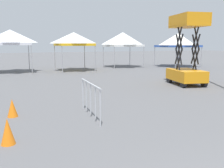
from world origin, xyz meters
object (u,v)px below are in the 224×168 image
at_px(canopy_tent_right_of_center, 178,40).
at_px(canopy_tent_far_left, 123,39).
at_px(traffic_cone_lot_center, 12,108).
at_px(canopy_tent_behind_left, 74,39).
at_px(traffic_cone_near_barrier, 8,131).
at_px(crowd_barrier_by_lift, 90,93).
at_px(canopy_tent_left_of_center, 10,37).
at_px(scissor_lift, 187,64).

bearing_deg(canopy_tent_right_of_center, canopy_tent_far_left, 160.58).
bearing_deg(traffic_cone_lot_center, canopy_tent_far_left, 50.84).
height_order(canopy_tent_behind_left, canopy_tent_right_of_center, canopy_tent_right_of_center).
bearing_deg(traffic_cone_near_barrier, traffic_cone_lot_center, 83.89).
distance_m(traffic_cone_lot_center, traffic_cone_near_barrier, 2.27).
bearing_deg(crowd_barrier_by_lift, canopy_tent_left_of_center, 95.35).
bearing_deg(traffic_cone_near_barrier, crowd_barrier_by_lift, 26.42).
xyz_separation_m(canopy_tent_behind_left, scissor_lift, (3.40, -9.91, -1.51)).
relative_size(scissor_lift, traffic_cone_lot_center, 6.77).
xyz_separation_m(scissor_lift, traffic_cone_near_barrier, (-9.43, -4.74, -0.87)).
height_order(scissor_lift, traffic_cone_lot_center, scissor_lift).
bearing_deg(scissor_lift, canopy_tent_far_left, 80.16).
xyz_separation_m(canopy_tent_left_of_center, traffic_cone_lot_center, (-0.86, -13.23, -2.49)).
xyz_separation_m(canopy_tent_right_of_center, scissor_lift, (-7.22, -9.31, -1.48)).
bearing_deg(canopy_tent_right_of_center, scissor_lift, -127.80).
xyz_separation_m(canopy_tent_behind_left, traffic_cone_lot_center, (-5.78, -12.40, -2.39)).
bearing_deg(canopy_tent_behind_left, canopy_tent_left_of_center, 170.40).
bearing_deg(crowd_barrier_by_lift, traffic_cone_near_barrier, -153.58).
bearing_deg(traffic_cone_near_barrier, canopy_tent_left_of_center, 85.93).
bearing_deg(canopy_tent_far_left, scissor_lift, -99.84).
bearing_deg(crowd_barrier_by_lift, canopy_tent_right_of_center, 42.10).
height_order(canopy_tent_behind_left, traffic_cone_lot_center, canopy_tent_behind_left).
bearing_deg(canopy_tent_right_of_center, traffic_cone_near_barrier, -139.83).
height_order(scissor_lift, traffic_cone_near_barrier, scissor_lift).
bearing_deg(canopy_tent_left_of_center, canopy_tent_far_left, 2.36).
bearing_deg(traffic_cone_near_barrier, canopy_tent_right_of_center, 40.17).
distance_m(canopy_tent_right_of_center, crowd_barrier_by_lift, 19.24).
height_order(canopy_tent_right_of_center, crowd_barrier_by_lift, canopy_tent_right_of_center).
distance_m(canopy_tent_behind_left, traffic_cone_near_barrier, 16.02).
bearing_deg(crowd_barrier_by_lift, canopy_tent_behind_left, 75.08).
bearing_deg(traffic_cone_lot_center, canopy_tent_left_of_center, 86.28).
bearing_deg(scissor_lift, traffic_cone_near_barrier, -153.29).
xyz_separation_m(canopy_tent_left_of_center, canopy_tent_far_left, (10.26, 0.42, -0.06)).
relative_size(canopy_tent_behind_left, traffic_cone_lot_center, 5.75).
bearing_deg(canopy_tent_right_of_center, traffic_cone_lot_center, -144.29).
bearing_deg(traffic_cone_lot_center, crowd_barrier_by_lift, -25.50).
height_order(canopy_tent_right_of_center, traffic_cone_near_barrier, canopy_tent_right_of_center).
xyz_separation_m(canopy_tent_left_of_center, crowd_barrier_by_lift, (1.34, -14.28, -2.02)).
bearing_deg(canopy_tent_left_of_center, traffic_cone_lot_center, -93.72).
distance_m(canopy_tent_right_of_center, traffic_cone_lot_center, 20.34).
xyz_separation_m(canopy_tent_far_left, crowd_barrier_by_lift, (-8.92, -14.70, -1.96)).
bearing_deg(canopy_tent_left_of_center, canopy_tent_behind_left, -9.60).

